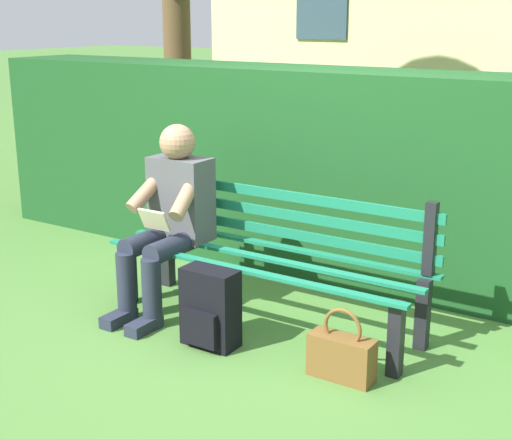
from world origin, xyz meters
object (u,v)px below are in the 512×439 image
Objects in this scene: person_seated at (169,215)px; backpack at (210,309)px; handbag at (341,355)px; park_bench at (274,251)px.

backpack is (-0.53, 0.32, -0.39)m from person_seated.
handbag is at bearing -176.54° from backpack.
handbag is (-1.33, 0.27, -0.48)m from person_seated.
backpack is (0.10, 0.51, -0.21)m from park_bench.
person_seated is (0.64, 0.19, 0.17)m from park_bench.
park_bench is at bearing -163.24° from person_seated.
person_seated reaches higher than handbag.
backpack is at bearing 78.68° from park_bench.
park_bench reaches higher than backpack.
handbag is (-0.79, -0.05, -0.09)m from backpack.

